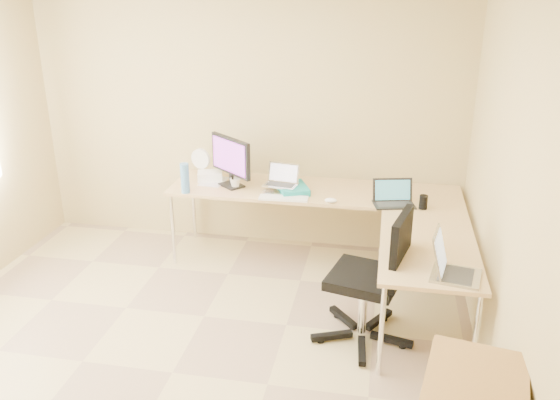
% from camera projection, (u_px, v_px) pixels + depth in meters
% --- Properties ---
extents(floor, '(4.50, 4.50, 0.00)m').
position_uv_depth(floor, '(172.00, 373.00, 4.01)').
color(floor, tan).
rests_on(floor, ground).
extents(wall_back, '(4.50, 0.00, 4.50)m').
position_uv_depth(wall_back, '(246.00, 115.00, 5.59)').
color(wall_back, tan).
rests_on(wall_back, ground).
extents(wall_right, '(0.00, 4.50, 4.50)m').
position_uv_depth(wall_right, '(521.00, 223.00, 3.17)').
color(wall_right, tan).
rests_on(wall_right, ground).
extents(desk_main, '(2.65, 0.70, 0.73)m').
position_uv_depth(desk_main, '(313.00, 226.00, 5.44)').
color(desk_main, tan).
rests_on(desk_main, ground).
extents(desk_return, '(0.70, 1.30, 0.73)m').
position_uv_depth(desk_return, '(424.00, 288.00, 4.36)').
color(desk_return, tan).
rests_on(desk_return, ground).
extents(monitor, '(0.53, 0.49, 0.47)m').
position_uv_depth(monitor, '(231.00, 162.00, 5.31)').
color(monitor, black).
rests_on(monitor, desk_main).
extents(book_stack, '(0.36, 0.41, 0.06)m').
position_uv_depth(book_stack, '(293.00, 188.00, 5.25)').
color(book_stack, '#148284').
rests_on(book_stack, desk_main).
extents(laptop_center, '(0.33, 0.27, 0.19)m').
position_uv_depth(laptop_center, '(281.00, 176.00, 5.21)').
color(laptop_center, silver).
rests_on(laptop_center, desk_main).
extents(laptop_black, '(0.39, 0.32, 0.21)m').
position_uv_depth(laptop_black, '(395.00, 193.00, 4.90)').
color(laptop_black, black).
rests_on(laptop_black, desk_main).
extents(keyboard, '(0.43, 0.14, 0.02)m').
position_uv_depth(keyboard, '(284.00, 198.00, 5.07)').
color(keyboard, white).
rests_on(keyboard, desk_main).
extents(mouse, '(0.11, 0.08, 0.04)m').
position_uv_depth(mouse, '(331.00, 200.00, 5.00)').
color(mouse, white).
rests_on(mouse, desk_main).
extents(mug, '(0.12, 0.12, 0.09)m').
position_uv_depth(mug, '(235.00, 183.00, 5.33)').
color(mug, white).
rests_on(mug, desk_main).
extents(cd_stack, '(0.12, 0.12, 0.03)m').
position_uv_depth(cd_stack, '(268.00, 192.00, 5.20)').
color(cd_stack, '#B8B8CC').
rests_on(cd_stack, desk_main).
extents(water_bottle, '(0.09, 0.09, 0.27)m').
position_uv_depth(water_bottle, '(185.00, 178.00, 5.18)').
color(water_bottle, '#4E89C3').
rests_on(water_bottle, desk_main).
extents(papers, '(0.24, 0.32, 0.01)m').
position_uv_depth(papers, '(214.00, 181.00, 5.51)').
color(papers, silver).
rests_on(papers, desk_main).
extents(white_box, '(0.27, 0.23, 0.08)m').
position_uv_depth(white_box, '(210.00, 176.00, 5.53)').
color(white_box, white).
rests_on(white_box, desk_main).
extents(desk_fan, '(0.24, 0.24, 0.25)m').
position_uv_depth(desk_fan, '(202.00, 163.00, 5.64)').
color(desk_fan, white).
rests_on(desk_fan, desk_main).
extents(black_cup, '(0.09, 0.09, 0.12)m').
position_uv_depth(black_cup, '(423.00, 202.00, 4.85)').
color(black_cup, black).
rests_on(black_cup, desk_main).
extents(laptop_return, '(0.41, 0.35, 0.24)m').
position_uv_depth(laptop_return, '(458.00, 260.00, 3.73)').
color(laptop_return, '#AAAAAA').
rests_on(laptop_return, desk_return).
extents(office_chair, '(0.77, 0.77, 1.06)m').
position_uv_depth(office_chair, '(364.00, 279.00, 4.22)').
color(office_chair, black).
rests_on(office_chair, ground).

